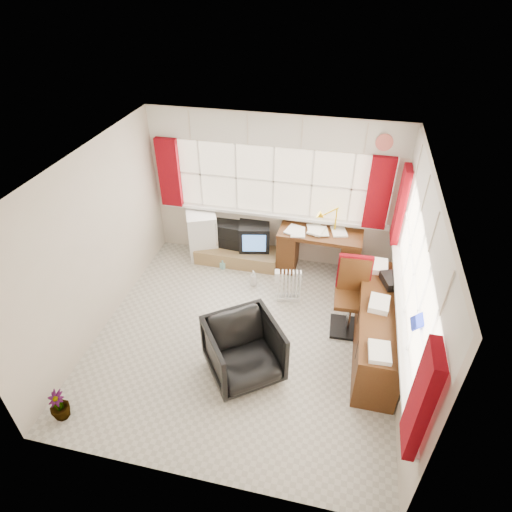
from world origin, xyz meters
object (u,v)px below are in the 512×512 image
at_px(task_chair, 352,291).
at_px(tv_bench, 237,255).
at_px(crt_tv, 254,236).
at_px(credenza, 376,327).
at_px(radiator, 289,288).
at_px(office_chair, 244,350).
at_px(mini_fridge, 202,234).
at_px(desk, 319,248).
at_px(desk_lamp, 337,214).

relative_size(task_chair, tv_bench, 0.80).
relative_size(task_chair, crt_tv, 1.91).
xyz_separation_m(credenza, crt_tv, (-2.01, 1.66, 0.09)).
xyz_separation_m(radiator, credenza, (1.26, -0.73, 0.17)).
bearing_deg(tv_bench, office_chair, -73.11).
height_order(task_chair, credenza, task_chair).
relative_size(credenza, crt_tv, 3.42).
relative_size(credenza, mini_fridge, 2.44).
distance_m(tv_bench, crt_tv, 0.47).
bearing_deg(crt_tv, credenza, -39.54).
distance_m(credenza, tv_bench, 2.75).
xyz_separation_m(desk, crt_tv, (-1.10, 0.06, 0.06)).
distance_m(task_chair, office_chair, 1.71).
distance_m(task_chair, tv_bench, 2.27).
relative_size(office_chair, credenza, 0.43).
relative_size(office_chair, tv_bench, 0.61).
bearing_deg(desk, mini_fridge, -180.00).
bearing_deg(office_chair, desk, 38.04).
bearing_deg(tv_bench, credenza, -33.70).
bearing_deg(radiator, tv_bench, 142.37).
height_order(tv_bench, mini_fridge, mini_fridge).
distance_m(credenza, mini_fridge, 3.32).
bearing_deg(credenza, crt_tv, 140.46).
bearing_deg(office_chair, radiator, 41.73).
bearing_deg(tv_bench, radiator, -37.63).
relative_size(desk_lamp, mini_fridge, 0.54).
xyz_separation_m(office_chair, tv_bench, (-0.69, 2.29, -0.27)).
distance_m(crt_tv, mini_fridge, 0.91).
bearing_deg(mini_fridge, radiator, -27.66).
xyz_separation_m(desk, credenza, (0.91, -1.60, -0.04)).
xyz_separation_m(credenza, tv_bench, (-2.28, 1.52, -0.26)).
relative_size(desk_lamp, office_chair, 0.51).
bearing_deg(desk_lamp, credenza, -67.04).
bearing_deg(desk_lamp, crt_tv, 180.00).
bearing_deg(task_chair, mini_fridge, 155.03).
distance_m(desk_lamp, office_chair, 2.67).
relative_size(office_chair, mini_fridge, 1.05).
relative_size(radiator, crt_tv, 0.92).
relative_size(radiator, mini_fridge, 0.65).
bearing_deg(crt_tv, radiator, -50.96).
relative_size(radiator, credenza, 0.27).
height_order(task_chair, mini_fridge, task_chair).
bearing_deg(desk_lamp, task_chair, -74.48).
xyz_separation_m(desk_lamp, credenza, (0.70, -1.66, -0.68)).
height_order(tv_bench, crt_tv, crt_tv).
bearing_deg(task_chair, credenza, -49.01).
distance_m(task_chair, mini_fridge, 2.83).
bearing_deg(desk_lamp, tv_bench, -174.98).
relative_size(office_chair, crt_tv, 1.47).
relative_size(task_chair, credenza, 0.56).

